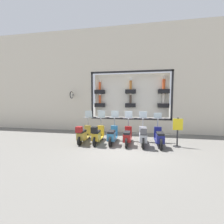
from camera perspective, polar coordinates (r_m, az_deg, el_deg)
The scene contains 9 objects.
ground_plane at distance 7.31m, azimuth 5.18°, elevation -13.41°, with size 120.00×120.00×0.00m, color #66635E.
building_facade at distance 10.63m, azimuth 7.09°, elevation 12.25°, with size 1.18×36.00×7.20m.
scooter_navy_0 at distance 7.74m, azimuth 17.55°, elevation -9.20°, with size 1.81×0.60×1.56m.
scooter_silver_1 at distance 7.61m, azimuth 11.75°, elevation -8.98°, with size 1.80×0.61×1.64m.
scooter_red_2 at distance 7.70m, azimuth 5.88°, elevation -9.16°, with size 1.80×0.61×1.65m.
scooter_teal_3 at distance 7.79m, azimuth 0.12°, elevation -8.90°, with size 1.80×0.60×1.65m.
scooter_yellow_4 at distance 7.89m, azimuth -5.58°, elevation -8.54°, with size 1.79×0.60×1.66m.
scooter_olive_5 at distance 8.13m, azimuth -10.90°, elevation -8.25°, with size 1.79×0.61×1.63m.
shop_sign_post at distance 7.89m, azimuth 23.70°, elevation -6.80°, with size 0.36×0.45×1.42m.
Camera 1 is at (-6.91, -0.60, 2.28)m, focal length 24.00 mm.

